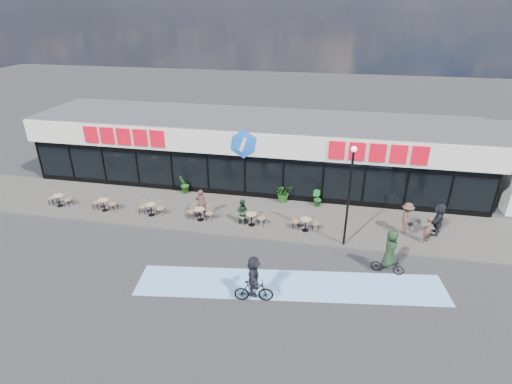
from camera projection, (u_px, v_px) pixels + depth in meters
ground at (215, 257)px, 20.27m from camera, size 120.00×120.00×0.00m
sidewalk at (236, 214)px, 24.24m from camera, size 44.00×5.00×0.10m
bike_lane at (290, 285)px, 18.24m from camera, size 14.17×4.13×0.01m
building at (254, 149)px, 28.06m from camera, size 30.60×6.57×4.75m
lamp_post at (350, 189)px, 19.76m from camera, size 0.28×0.28×5.46m
bistro_set_0 at (60, 199)px, 25.00m from camera, size 1.54×0.62×0.90m
bistro_set_1 at (105, 203)px, 24.46m from camera, size 1.54×0.62×0.90m
bistro_set_2 at (151, 208)px, 23.92m from camera, size 1.54×0.62×0.90m
bistro_set_3 at (201, 212)px, 23.38m from camera, size 1.54×0.62×0.90m
bistro_set_4 at (252, 217)px, 22.84m from camera, size 1.54×0.62×0.90m
bistro_set_5 at (306, 223)px, 22.31m from camera, size 1.54×0.62×0.90m
potted_plant_left at (184, 185)px, 26.51m from camera, size 0.72×0.82×1.27m
potted_plant_mid at (284, 193)px, 25.46m from camera, size 1.39×1.32×1.21m
potted_plant_right at (317, 198)px, 24.91m from camera, size 0.75×0.72×1.06m
patron_left at (201, 203)px, 23.52m from camera, size 0.66×0.45×1.76m
patron_right at (242, 211)px, 22.91m from camera, size 0.78×0.63×1.51m
pedestrian_a at (438, 219)px, 21.69m from camera, size 1.16×1.82×1.87m
pedestrian_b at (407, 218)px, 21.83m from camera, size 0.79×1.24×1.82m
pedestrian_c at (427, 229)px, 21.03m from camera, size 0.66×0.65×1.53m
cyclist_a at (254, 281)px, 16.85m from camera, size 1.75×1.73×2.25m
cyclist_b at (389, 255)px, 18.67m from camera, size 1.60×0.99×2.31m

